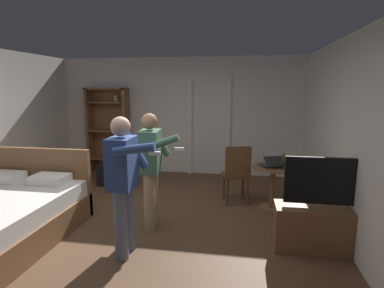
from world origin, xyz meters
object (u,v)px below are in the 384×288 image
(bottle_on_table, at_px, (284,162))
(person_striped_shirt, at_px, (151,163))
(bookshelf, at_px, (109,127))
(suitcase_dark, at_px, (118,172))
(side_table, at_px, (273,180))
(suitcase_small, at_px, (112,174))
(tv_flatscreen, at_px, (323,224))
(wooden_chair, at_px, (237,172))
(person_blue_shirt, at_px, (124,178))
(laptop, at_px, (273,164))

(bottle_on_table, xyz_separation_m, person_striped_shirt, (-1.84, -0.85, 0.11))
(bookshelf, relative_size, suitcase_dark, 3.14)
(person_striped_shirt, bearing_deg, suitcase_dark, 123.42)
(side_table, relative_size, suitcase_small, 1.54)
(bookshelf, height_order, tv_flatscreen, bookshelf)
(tv_flatscreen, height_order, wooden_chair, tv_flatscreen)
(side_table, distance_m, wooden_chair, 0.59)
(tv_flatscreen, xyz_separation_m, person_striped_shirt, (-2.18, 0.30, 0.57))
(bookshelf, distance_m, person_blue_shirt, 3.84)
(laptop, relative_size, suitcase_small, 0.91)
(tv_flatscreen, bearing_deg, laptop, 112.76)
(tv_flatscreen, bearing_deg, person_blue_shirt, -168.54)
(bookshelf, relative_size, tv_flatscreen, 1.68)
(laptop, relative_size, person_blue_shirt, 0.26)
(laptop, bearing_deg, bottle_on_table, -14.27)
(bookshelf, xyz_separation_m, bottle_on_table, (3.65, -1.82, -0.24))
(tv_flatscreen, height_order, suitcase_small, tv_flatscreen)
(tv_flatscreen, relative_size, suitcase_dark, 1.87)
(bookshelf, bearing_deg, side_table, -26.42)
(wooden_chair, distance_m, person_blue_shirt, 2.23)
(wooden_chair, relative_size, suitcase_dark, 1.62)
(person_striped_shirt, bearing_deg, laptop, 27.78)
(bookshelf, distance_m, bottle_on_table, 4.08)
(tv_flatscreen, distance_m, laptop, 1.35)
(bookshelf, bearing_deg, suitcase_dark, -53.71)
(tv_flatscreen, distance_m, person_striped_shirt, 2.28)
(wooden_chair, distance_m, person_striped_shirt, 1.60)
(bookshelf, relative_size, suitcase_small, 4.21)
(person_striped_shirt, xyz_separation_m, suitcase_dark, (-1.37, 2.07, -0.74))
(person_striped_shirt, bearing_deg, wooden_chair, 43.45)
(laptop, xyz_separation_m, person_striped_shirt, (-1.69, -0.89, 0.15))
(bookshelf, distance_m, person_striped_shirt, 3.23)
(person_striped_shirt, relative_size, suitcase_dark, 2.60)
(suitcase_small, bearing_deg, person_blue_shirt, -58.19)
(wooden_chair, bearing_deg, person_striped_shirt, -136.55)
(wooden_chair, relative_size, person_blue_shirt, 0.62)
(tv_flatscreen, xyz_separation_m, person_blue_shirt, (-2.27, -0.46, 0.59))
(tv_flatscreen, height_order, person_striped_shirt, person_striped_shirt)
(person_blue_shirt, height_order, suitcase_dark, person_blue_shirt)
(wooden_chair, height_order, person_blue_shirt, person_blue_shirt)
(laptop, relative_size, suitcase_dark, 0.68)
(bottle_on_table, distance_m, person_blue_shirt, 2.51)
(bottle_on_table, distance_m, wooden_chair, 0.79)
(laptop, distance_m, person_striped_shirt, 1.91)
(side_table, distance_m, suitcase_small, 3.15)
(laptop, xyz_separation_m, suitcase_small, (-3.03, 0.82, -0.53))
(person_striped_shirt, distance_m, suitcase_dark, 2.59)
(person_blue_shirt, bearing_deg, suitcase_dark, 114.29)
(side_table, distance_m, person_blue_shirt, 2.50)
(tv_flatscreen, relative_size, person_striped_shirt, 0.72)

